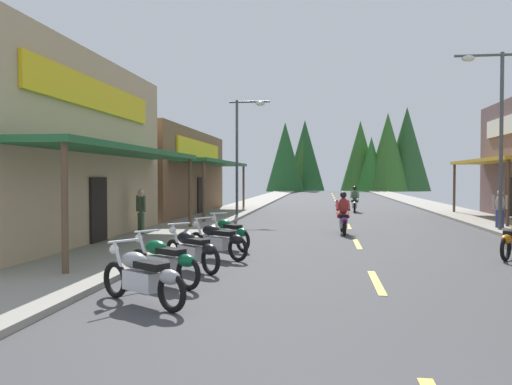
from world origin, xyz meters
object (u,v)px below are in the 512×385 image
(streetlamp_left, at_px, (243,141))
(motorcycle_parked_left_3, at_px, (217,240))
(motorcycle_parked_left_2, at_px, (192,249))
(pedestrian_by_shop, at_px, (500,207))
(rider_cruising_trailing, at_px, (355,201))
(rider_cruising_lead, at_px, (343,216))
(motorcycle_parked_left_4, at_px, (229,232))
(streetlamp_right, at_px, (493,117))
(motorcycle_parked_left_0, at_px, (143,276))
(motorcycle_parked_left_1, at_px, (164,260))
(pedestrian_browsing, at_px, (141,209))

(streetlamp_left, bearing_deg, motorcycle_parked_left_3, -83.84)
(motorcycle_parked_left_2, distance_m, pedestrian_by_shop, 14.08)
(motorcycle_parked_left_3, height_order, rider_cruising_trailing, rider_cruising_trailing)
(motorcycle_parked_left_2, bearing_deg, rider_cruising_lead, -72.80)
(motorcycle_parked_left_4, relative_size, pedestrian_by_shop, 1.00)
(streetlamp_right, relative_size, motorcycle_parked_left_0, 3.68)
(streetlamp_left, relative_size, motorcycle_parked_left_1, 3.35)
(motorcycle_parked_left_1, distance_m, rider_cruising_lead, 10.37)
(streetlamp_left, distance_m, motorcycle_parked_left_2, 16.04)
(motorcycle_parked_left_4, xyz_separation_m, rider_cruising_lead, (3.48, 4.52, 0.17))
(motorcycle_parked_left_2, relative_size, pedestrian_by_shop, 1.03)
(motorcycle_parked_left_2, height_order, motorcycle_parked_left_4, same)
(motorcycle_parked_left_3, bearing_deg, motorcycle_parked_left_2, 115.77)
(motorcycle_parked_left_1, height_order, pedestrian_browsing, pedestrian_browsing)
(motorcycle_parked_left_1, bearing_deg, streetlamp_left, -52.55)
(motorcycle_parked_left_2, height_order, pedestrian_browsing, pedestrian_browsing)
(streetlamp_left, height_order, pedestrian_browsing, streetlamp_left)
(motorcycle_parked_left_1, relative_size, rider_cruising_trailing, 0.86)
(streetlamp_right, height_order, motorcycle_parked_left_3, streetlamp_right)
(rider_cruising_trailing, distance_m, pedestrian_by_shop, 11.35)
(streetlamp_right, relative_size, motorcycle_parked_left_2, 4.09)
(streetlamp_left, xyz_separation_m, motorcycle_parked_left_3, (1.49, -13.85, -3.52))
(motorcycle_parked_left_2, relative_size, motorcycle_parked_left_3, 0.90)
(motorcycle_parked_left_3, bearing_deg, pedestrian_browsing, -17.17)
(streetlamp_right, distance_m, pedestrian_by_shop, 3.58)
(motorcycle_parked_left_2, relative_size, pedestrian_browsing, 0.99)
(motorcycle_parked_left_0, relative_size, rider_cruising_trailing, 0.86)
(pedestrian_browsing, bearing_deg, streetlamp_right, -36.67)
(streetlamp_right, bearing_deg, streetlamp_left, 149.21)
(motorcycle_parked_left_1, height_order, pedestrian_by_shop, pedestrian_by_shop)
(motorcycle_parked_left_0, xyz_separation_m, motorcycle_parked_left_1, (-0.15, 1.59, 0.00))
(motorcycle_parked_left_3, height_order, pedestrian_browsing, pedestrian_browsing)
(motorcycle_parked_left_0, height_order, rider_cruising_trailing, rider_cruising_trailing)
(motorcycle_parked_left_2, relative_size, motorcycle_parked_left_4, 1.04)
(streetlamp_right, distance_m, rider_cruising_trailing, 12.39)
(streetlamp_left, distance_m, pedestrian_browsing, 10.16)
(motorcycle_parked_left_0, distance_m, motorcycle_parked_left_3, 4.93)
(motorcycle_parked_left_3, xyz_separation_m, pedestrian_browsing, (-3.65, 4.40, 0.49))
(motorcycle_parked_left_1, height_order, motorcycle_parked_left_4, same)
(motorcycle_parked_left_2, xyz_separation_m, motorcycle_parked_left_3, (0.22, 1.74, 0.00))
(motorcycle_parked_left_0, xyz_separation_m, rider_cruising_lead, (3.66, 11.23, 0.17))
(motorcycle_parked_left_2, xyz_separation_m, pedestrian_browsing, (-3.43, 6.14, 0.49))
(rider_cruising_trailing, xyz_separation_m, pedestrian_browsing, (-8.23, -14.09, 0.32))
(motorcycle_parked_left_3, relative_size, motorcycle_parked_left_4, 1.15)
(motorcycle_parked_left_4, xyz_separation_m, rider_cruising_trailing, (4.61, 16.70, 0.17))
(rider_cruising_lead, height_order, pedestrian_browsing, pedestrian_browsing)
(motorcycle_parked_left_2, height_order, pedestrian_by_shop, pedestrian_by_shop)
(rider_cruising_trailing, bearing_deg, motorcycle_parked_left_1, 171.41)
(motorcycle_parked_left_1, xyz_separation_m, rider_cruising_lead, (3.81, 9.64, 0.17))
(rider_cruising_lead, height_order, rider_cruising_trailing, same)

